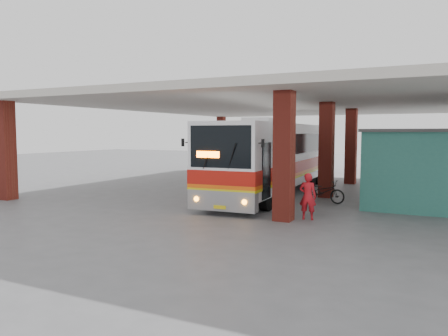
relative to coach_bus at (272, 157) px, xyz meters
name	(u,v)px	position (x,y,z in m)	size (l,w,h in m)	color
ground	(239,202)	(-0.49, -2.68, -1.79)	(90.00, 90.00, 0.00)	#515154
brick_columns	(305,148)	(0.94, 2.32, 0.38)	(20.10, 21.60, 4.35)	maroon
canopy_roof	(297,105)	(0.01, 3.82, 2.71)	(21.00, 23.00, 0.30)	beige
shop_building	(435,165)	(7.00, 1.32, -0.23)	(5.20, 8.20, 3.11)	#2C7066
coach_bus	(272,157)	(0.00, 0.00, 0.00)	(3.23, 12.51, 3.61)	white
motorcycle	(324,191)	(2.81, -1.33, -1.31)	(0.64, 1.84, 0.97)	black
pedestrian	(308,196)	(3.20, -5.17, -0.99)	(0.59, 0.38, 1.60)	red
red_chair	(388,179)	(4.61, 6.15, -1.40)	(0.48, 0.48, 0.85)	red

